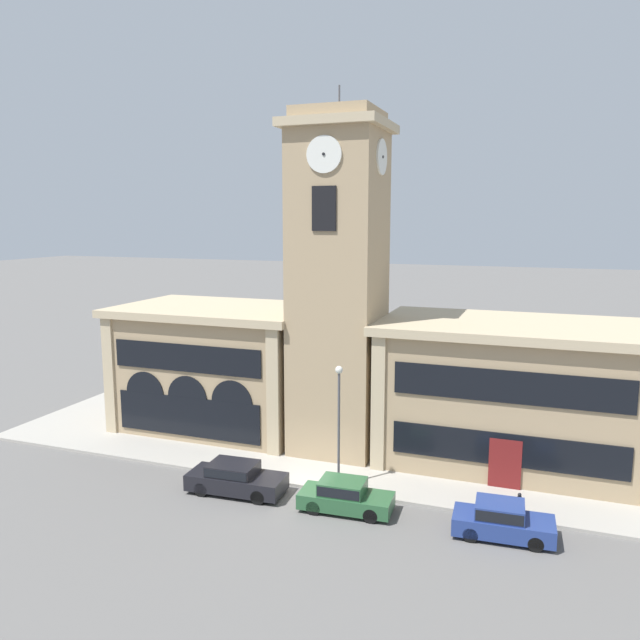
{
  "coord_description": "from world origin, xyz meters",
  "views": [
    {
      "loc": [
        10.6,
        -26.27,
        12.82
      ],
      "look_at": [
        -0.23,
        3.15,
        7.72
      ],
      "focal_mm": 35.0,
      "sensor_mm": 36.0,
      "label": 1
    }
  ],
  "objects_px": {
    "parked_car_far": "(502,520)",
    "street_lamp": "(339,408)",
    "parked_car_near": "(235,477)",
    "parked_car_mid": "(345,495)",
    "bollard": "(519,505)"
  },
  "relations": [
    {
      "from": "parked_car_far",
      "to": "street_lamp",
      "type": "distance_m",
      "value": 8.6
    },
    {
      "from": "parked_car_near",
      "to": "street_lamp",
      "type": "height_order",
      "value": "street_lamp"
    },
    {
      "from": "parked_car_mid",
      "to": "street_lamp",
      "type": "distance_m",
      "value": 4.0
    },
    {
      "from": "parked_car_far",
      "to": "bollard",
      "type": "xyz_separation_m",
      "value": [
        0.58,
        1.82,
        -0.09
      ]
    },
    {
      "from": "parked_car_near",
      "to": "parked_car_far",
      "type": "relative_size",
      "value": 1.15
    },
    {
      "from": "bollard",
      "to": "parked_car_near",
      "type": "bearing_deg",
      "value": -171.84
    },
    {
      "from": "street_lamp",
      "to": "parked_car_far",
      "type": "bearing_deg",
      "value": -15.04
    },
    {
      "from": "street_lamp",
      "to": "bollard",
      "type": "bearing_deg",
      "value": -1.68
    },
    {
      "from": "bollard",
      "to": "parked_car_mid",
      "type": "bearing_deg",
      "value": -165.97
    },
    {
      "from": "parked_car_near",
      "to": "bollard",
      "type": "distance_m",
      "value": 12.85
    },
    {
      "from": "parked_car_far",
      "to": "bollard",
      "type": "relative_size",
      "value": 3.85
    },
    {
      "from": "street_lamp",
      "to": "bollard",
      "type": "xyz_separation_m",
      "value": [
        8.27,
        -0.24,
        -3.35
      ]
    },
    {
      "from": "parked_car_mid",
      "to": "street_lamp",
      "type": "height_order",
      "value": "street_lamp"
    },
    {
      "from": "parked_car_near",
      "to": "parked_car_far",
      "type": "height_order",
      "value": "parked_car_far"
    },
    {
      "from": "parked_car_near",
      "to": "parked_car_far",
      "type": "bearing_deg",
      "value": -3.1
    }
  ]
}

